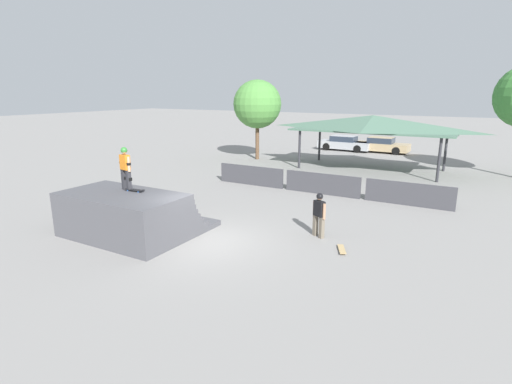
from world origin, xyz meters
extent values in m
plane|color=gray|center=(0.00, 0.00, 0.00)|extent=(160.00, 160.00, 0.00)
cube|color=#4C4C51|center=(-2.77, -0.24, 0.10)|extent=(4.46, 3.97, 0.20)
cube|color=#4C4C51|center=(-2.77, -0.63, 0.30)|extent=(4.46, 3.20, 0.20)
cube|color=#4C4C51|center=(-2.77, -0.77, 0.50)|extent=(4.46, 2.92, 0.20)
cube|color=#4C4C51|center=(-2.77, -0.86, 0.69)|extent=(4.46, 2.73, 0.20)
cube|color=#4C4C51|center=(-2.77, -0.93, 0.89)|extent=(4.46, 2.60, 0.20)
cube|color=#4C4C51|center=(-2.77, -0.98, 1.09)|extent=(4.46, 2.50, 0.20)
cube|color=#4C4C51|center=(-2.77, -1.01, 1.29)|extent=(4.46, 2.43, 0.20)
cube|color=#4C4C51|center=(-2.77, -1.03, 1.49)|extent=(4.46, 2.39, 0.20)
cylinder|color=silver|center=(-2.77, 0.15, 1.55)|extent=(4.37, 0.07, 0.07)
cube|color=#2D2D33|center=(-2.85, -0.58, 1.96)|extent=(0.17, 0.17, 0.75)
cube|color=black|center=(-2.84, -0.55, 2.00)|extent=(0.20, 0.16, 0.11)
cube|color=#2D2D33|center=(-3.17, -0.50, 1.96)|extent=(0.17, 0.17, 0.75)
cube|color=black|center=(-3.16, -0.48, 2.00)|extent=(0.20, 0.16, 0.11)
cube|color=orange|center=(-3.01, -0.54, 2.60)|extent=(0.44, 0.29, 0.53)
cylinder|color=tan|center=(-2.76, -0.60, 2.55)|extent=(0.12, 0.12, 0.53)
cylinder|color=black|center=(-2.76, -0.60, 2.57)|extent=(0.18, 0.18, 0.08)
cylinder|color=tan|center=(-3.25, -0.49, 2.55)|extent=(0.12, 0.12, 0.53)
cylinder|color=black|center=(-3.25, -0.49, 2.57)|extent=(0.18, 0.18, 0.08)
sphere|color=tan|center=(-3.01, -0.54, 2.99)|extent=(0.20, 0.20, 0.20)
sphere|color=#337F33|center=(-3.01, -0.54, 3.02)|extent=(0.23, 0.23, 0.23)
cylinder|color=blue|center=(-2.38, -0.49, 1.61)|extent=(0.05, 0.03, 0.05)
cylinder|color=blue|center=(-2.37, -0.63, 1.61)|extent=(0.05, 0.03, 0.05)
cylinder|color=blue|center=(-2.86, -0.52, 1.61)|extent=(0.05, 0.03, 0.05)
cylinder|color=blue|center=(-2.85, -0.66, 1.61)|extent=(0.05, 0.03, 0.05)
cube|color=black|center=(-2.61, -0.57, 1.65)|extent=(0.78, 0.25, 0.02)
cube|color=black|center=(-2.26, -0.55, 1.67)|extent=(0.11, 0.21, 0.02)
cube|color=#6B6051|center=(3.06, 2.49, 0.39)|extent=(0.20, 0.20, 0.77)
cube|color=#6B6051|center=(3.35, 2.33, 0.39)|extent=(0.20, 0.20, 0.77)
cube|color=black|center=(3.20, 2.41, 1.05)|extent=(0.47, 0.38, 0.55)
cylinder|color=#A87A5B|center=(2.98, 2.53, 1.00)|extent=(0.14, 0.14, 0.55)
cylinder|color=#A87A5B|center=(3.43, 2.28, 1.00)|extent=(0.14, 0.14, 0.55)
sphere|color=#A87A5B|center=(3.20, 2.41, 1.46)|extent=(0.21, 0.21, 0.21)
sphere|color=black|center=(3.20, 2.41, 1.49)|extent=(0.24, 0.24, 0.24)
cylinder|color=blue|center=(4.51, 1.36, 0.03)|extent=(0.05, 0.06, 0.05)
cylinder|color=blue|center=(4.39, 1.31, 0.03)|extent=(0.05, 0.06, 0.05)
cylinder|color=blue|center=(4.30, 1.82, 0.03)|extent=(0.05, 0.06, 0.05)
cylinder|color=blue|center=(4.18, 1.76, 0.03)|extent=(0.05, 0.06, 0.05)
cube|color=tan|center=(4.34, 1.56, 0.06)|extent=(0.52, 0.82, 0.02)
cube|color=tan|center=(4.50, 1.22, 0.08)|extent=(0.22, 0.17, 0.02)
cube|color=#3D3D42|center=(-3.00, 8.22, 0.53)|extent=(3.89, 0.12, 1.05)
cube|color=#3D3D42|center=(1.14, 8.22, 0.53)|extent=(3.89, 0.12, 1.05)
cube|color=#3D3D42|center=(5.27, 8.22, 0.53)|extent=(3.89, 0.12, 1.05)
cylinder|color=#2D2D33|center=(-2.70, 14.07, 1.26)|extent=(0.16, 0.16, 2.53)
cylinder|color=#2D2D33|center=(5.85, 14.07, 1.26)|extent=(0.16, 0.16, 2.53)
cylinder|color=#2D2D33|center=(-2.70, 17.75, 1.26)|extent=(0.16, 0.16, 2.53)
cylinder|color=#2D2D33|center=(5.85, 17.75, 1.26)|extent=(0.16, 0.16, 2.53)
cube|color=#4C705B|center=(1.58, 15.91, 2.58)|extent=(10.06, 4.33, 0.10)
pyramid|color=#4C705B|center=(1.58, 15.91, 3.08)|extent=(9.86, 4.24, 0.91)
cylinder|color=brown|center=(-6.94, 15.83, 1.41)|extent=(0.28, 0.28, 2.82)
sphere|color=#4C893D|center=(-6.94, 15.83, 4.10)|extent=(3.54, 3.54, 3.54)
cube|color=#A8AAAF|center=(-2.61, 23.64, 0.48)|extent=(4.58, 1.81, 0.62)
cube|color=#283342|center=(-2.73, 23.64, 1.02)|extent=(2.15, 1.46, 0.46)
cube|color=#A8AAAF|center=(-2.73, 23.64, 1.25)|extent=(2.05, 1.42, 0.04)
cylinder|color=black|center=(-1.20, 24.33, 0.32)|extent=(0.65, 0.22, 0.64)
cylinder|color=black|center=(-1.26, 22.85, 0.32)|extent=(0.65, 0.22, 0.64)
cylinder|color=black|center=(-3.96, 24.43, 0.32)|extent=(0.65, 0.22, 0.64)
cylinder|color=black|center=(-4.02, 22.95, 0.32)|extent=(0.65, 0.22, 0.64)
cube|color=tan|center=(0.49, 24.06, 0.48)|extent=(4.40, 1.83, 0.62)
cube|color=#283342|center=(0.38, 24.06, 1.02)|extent=(2.06, 1.49, 0.46)
cube|color=tan|center=(0.38, 24.06, 1.25)|extent=(1.96, 1.45, 0.04)
cylinder|color=black|center=(1.84, 24.80, 0.32)|extent=(0.65, 0.22, 0.64)
cylinder|color=black|center=(1.80, 23.24, 0.32)|extent=(0.65, 0.22, 0.64)
cylinder|color=black|center=(-0.82, 24.87, 0.32)|extent=(0.65, 0.22, 0.64)
cylinder|color=black|center=(-0.86, 23.31, 0.32)|extent=(0.65, 0.22, 0.64)
camera|label=1|loc=(7.94, -10.31, 5.04)|focal=28.00mm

